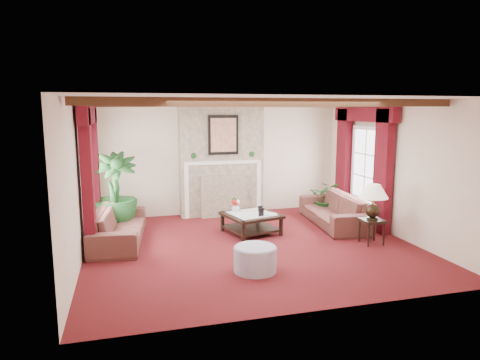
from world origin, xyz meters
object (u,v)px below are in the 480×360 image
object	(u,v)px
sofa_left	(119,220)
side_table	(372,231)
coffee_table	(251,224)
ottoman	(255,259)
potted_palm	(115,209)
sofa_right	(334,205)

from	to	relation	value
sofa_left	side_table	bearing A→B (deg)	-99.83
coffee_table	ottoman	world-z (taller)	coffee_table
coffee_table	potted_palm	bearing A→B (deg)	146.17
coffee_table	side_table	world-z (taller)	side_table
potted_palm	side_table	size ratio (longest dim) A/B	3.48
potted_palm	side_table	xyz separation A→B (m)	(4.72, -2.20, -0.22)
potted_palm	coffee_table	distance (m)	2.87
sofa_right	side_table	size ratio (longest dim) A/B	4.85
side_table	ottoman	xyz separation A→B (m)	(-2.56, -0.78, -0.04)
sofa_left	ottoman	distance (m)	3.00
sofa_right	coffee_table	distance (m)	1.99
sofa_left	coffee_table	distance (m)	2.64
sofa_right	potted_palm	world-z (taller)	potted_palm
side_table	ottoman	world-z (taller)	side_table
sofa_left	ottoman	bearing A→B (deg)	-129.21
coffee_table	sofa_left	bearing A→B (deg)	163.40
sofa_right	ottoman	bearing A→B (deg)	-42.93
ottoman	potted_palm	bearing A→B (deg)	125.93
coffee_table	ottoman	xyz separation A→B (m)	(-0.54, -2.04, -0.01)
sofa_left	side_table	world-z (taller)	sofa_left
potted_palm	ottoman	distance (m)	3.70
sofa_left	sofa_right	xyz separation A→B (m)	(4.60, 0.09, 0.01)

